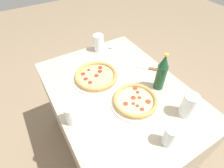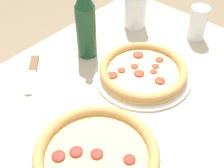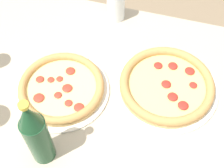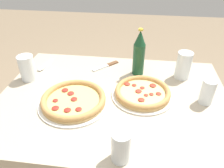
{
  "view_description": "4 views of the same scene",
  "coord_description": "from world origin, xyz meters",
  "px_view_note": "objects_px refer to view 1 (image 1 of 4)",
  "views": [
    {
      "loc": [
        -0.66,
        0.44,
        1.6
      ],
      "look_at": [
        0.01,
        0.05,
        0.83
      ],
      "focal_mm": 28.0,
      "sensor_mm": 36.0,
      "label": 1
    },
    {
      "loc": [
        0.47,
        0.38,
        1.41
      ],
      "look_at": [
        0.02,
        -0.02,
        0.85
      ],
      "focal_mm": 50.0,
      "sensor_mm": 36.0,
      "label": 2
    },
    {
      "loc": [
        0.17,
        -0.52,
        1.6
      ],
      "look_at": [
        0.02,
        -0.0,
        0.83
      ],
      "focal_mm": 50.0,
      "sensor_mm": 36.0,
      "label": 3
    },
    {
      "loc": [
        -0.1,
        0.85,
        1.41
      ],
      "look_at": [
        0.01,
        0.0,
        0.84
      ],
      "focal_mm": 35.0,
      "sensor_mm": 36.0,
      "label": 4
    }
  ],
  "objects_px": {
    "glass_lemonade": "(188,106)",
    "pizza_pepperoni": "(135,100)",
    "pizza_salami": "(96,76)",
    "beer_bottle": "(162,73)",
    "glass_water": "(99,44)",
    "glass_cola": "(169,136)",
    "spoon": "(114,47)",
    "glass_mango_juice": "(71,115)",
    "knife": "(147,68)"
  },
  "relations": [
    {
      "from": "beer_bottle",
      "to": "knife",
      "type": "xyz_separation_m",
      "value": [
        0.19,
        -0.06,
        -0.12
      ]
    },
    {
      "from": "glass_cola",
      "to": "pizza_pepperoni",
      "type": "bearing_deg",
      "value": -2.66
    },
    {
      "from": "pizza_pepperoni",
      "to": "spoon",
      "type": "xyz_separation_m",
      "value": [
        0.59,
        -0.21,
        -0.01
      ]
    },
    {
      "from": "glass_mango_juice",
      "to": "glass_lemonade",
      "type": "height_order",
      "value": "glass_lemonade"
    },
    {
      "from": "spoon",
      "to": "pizza_salami",
      "type": "bearing_deg",
      "value": 131.49
    },
    {
      "from": "beer_bottle",
      "to": "knife",
      "type": "bearing_deg",
      "value": -17.56
    },
    {
      "from": "glass_water",
      "to": "spoon",
      "type": "bearing_deg",
      "value": -101.76
    },
    {
      "from": "glass_lemonade",
      "to": "pizza_pepperoni",
      "type": "bearing_deg",
      "value": 43.3
    },
    {
      "from": "glass_cola",
      "to": "beer_bottle",
      "type": "height_order",
      "value": "beer_bottle"
    },
    {
      "from": "glass_mango_juice",
      "to": "glass_lemonade",
      "type": "xyz_separation_m",
      "value": [
        -0.28,
        -0.58,
        0.01
      ]
    },
    {
      "from": "glass_water",
      "to": "glass_cola",
      "type": "xyz_separation_m",
      "value": [
        -0.92,
        0.09,
        -0.0
      ]
    },
    {
      "from": "glass_water",
      "to": "glass_cola",
      "type": "relative_size",
      "value": 1.14
    },
    {
      "from": "pizza_salami",
      "to": "pizza_pepperoni",
      "type": "xyz_separation_m",
      "value": [
        -0.32,
        -0.1,
        -0.0
      ]
    },
    {
      "from": "glass_lemonade",
      "to": "beer_bottle",
      "type": "xyz_separation_m",
      "value": [
        0.24,
        -0.01,
        0.06
      ]
    },
    {
      "from": "glass_lemonade",
      "to": "knife",
      "type": "bearing_deg",
      "value": -9.29
    },
    {
      "from": "pizza_salami",
      "to": "glass_mango_juice",
      "type": "distance_m",
      "value": 0.37
    },
    {
      "from": "glass_water",
      "to": "beer_bottle",
      "type": "height_order",
      "value": "beer_bottle"
    },
    {
      "from": "pizza_pepperoni",
      "to": "knife",
      "type": "distance_m",
      "value": 0.35
    },
    {
      "from": "glass_mango_juice",
      "to": "glass_cola",
      "type": "bearing_deg",
      "value": -134.91
    },
    {
      "from": "pizza_pepperoni",
      "to": "spoon",
      "type": "relative_size",
      "value": 1.89
    },
    {
      "from": "glass_lemonade",
      "to": "glass_water",
      "type": "bearing_deg",
      "value": 8.53
    },
    {
      "from": "glass_cola",
      "to": "spoon",
      "type": "distance_m",
      "value": 0.92
    },
    {
      "from": "glass_mango_juice",
      "to": "glass_lemonade",
      "type": "bearing_deg",
      "value": -116.06
    },
    {
      "from": "glass_water",
      "to": "glass_mango_juice",
      "type": "bearing_deg",
      "value": 140.36
    },
    {
      "from": "glass_water",
      "to": "beer_bottle",
      "type": "xyz_separation_m",
      "value": [
        -0.59,
        -0.14,
        0.06
      ]
    },
    {
      "from": "pizza_pepperoni",
      "to": "glass_cola",
      "type": "height_order",
      "value": "glass_cola"
    },
    {
      "from": "glass_water",
      "to": "knife",
      "type": "xyz_separation_m",
      "value": [
        -0.4,
        -0.2,
        -0.06
      ]
    },
    {
      "from": "glass_water",
      "to": "spoon",
      "type": "relative_size",
      "value": 0.87
    },
    {
      "from": "glass_water",
      "to": "glass_cola",
      "type": "height_order",
      "value": "glass_water"
    },
    {
      "from": "pizza_salami",
      "to": "spoon",
      "type": "bearing_deg",
      "value": -48.51
    },
    {
      "from": "pizza_salami",
      "to": "pizza_pepperoni",
      "type": "distance_m",
      "value": 0.33
    },
    {
      "from": "pizza_pepperoni",
      "to": "beer_bottle",
      "type": "relative_size",
      "value": 1.14
    },
    {
      "from": "pizza_pepperoni",
      "to": "glass_lemonade",
      "type": "xyz_separation_m",
      "value": [
        -0.21,
        -0.2,
        0.05
      ]
    },
    {
      "from": "pizza_pepperoni",
      "to": "glass_mango_juice",
      "type": "xyz_separation_m",
      "value": [
        0.07,
        0.38,
        0.04
      ]
    },
    {
      "from": "glass_water",
      "to": "knife",
      "type": "distance_m",
      "value": 0.45
    },
    {
      "from": "glass_cola",
      "to": "glass_lemonade",
      "type": "bearing_deg",
      "value": -69.32
    },
    {
      "from": "glass_cola",
      "to": "glass_lemonade",
      "type": "distance_m",
      "value": 0.23
    },
    {
      "from": "knife",
      "to": "pizza_salami",
      "type": "bearing_deg",
      "value": 75.16
    },
    {
      "from": "beer_bottle",
      "to": "glass_lemonade",
      "type": "bearing_deg",
      "value": 177.42
    },
    {
      "from": "glass_mango_juice",
      "to": "spoon",
      "type": "height_order",
      "value": "glass_mango_juice"
    },
    {
      "from": "glass_water",
      "to": "spoon",
      "type": "xyz_separation_m",
      "value": [
        -0.03,
        -0.13,
        -0.06
      ]
    },
    {
      "from": "glass_water",
      "to": "beer_bottle",
      "type": "distance_m",
      "value": 0.61
    },
    {
      "from": "glass_water",
      "to": "glass_lemonade",
      "type": "relative_size",
      "value": 0.92
    },
    {
      "from": "glass_lemonade",
      "to": "spoon",
      "type": "xyz_separation_m",
      "value": [
        0.81,
        -0.01,
        -0.06
      ]
    },
    {
      "from": "glass_cola",
      "to": "glass_lemonade",
      "type": "relative_size",
      "value": 0.81
    },
    {
      "from": "pizza_salami",
      "to": "glass_cola",
      "type": "distance_m",
      "value": 0.62
    },
    {
      "from": "pizza_pepperoni",
      "to": "beer_bottle",
      "type": "xyz_separation_m",
      "value": [
        0.03,
        -0.21,
        0.11
      ]
    },
    {
      "from": "pizza_salami",
      "to": "glass_mango_juice",
      "type": "xyz_separation_m",
      "value": [
        -0.25,
        0.28,
        0.04
      ]
    },
    {
      "from": "pizza_salami",
      "to": "beer_bottle",
      "type": "relative_size",
      "value": 1.25
    },
    {
      "from": "glass_lemonade",
      "to": "knife",
      "type": "distance_m",
      "value": 0.44
    }
  ]
}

